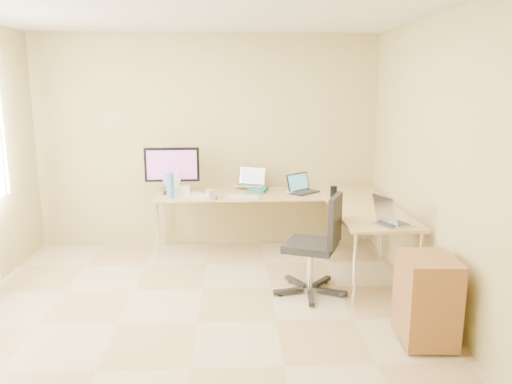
{
  "coord_description": "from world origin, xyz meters",
  "views": [
    {
      "loc": [
        0.32,
        -3.98,
        1.98
      ],
      "look_at": [
        0.55,
        1.1,
        0.9
      ],
      "focal_mm": 35.24,
      "sensor_mm": 36.0,
      "label": 1
    }
  ],
  "objects_px": {
    "keyboard": "(244,197)",
    "cabinet": "(427,299)",
    "laptop_black": "(303,183)",
    "office_chair": "(311,244)",
    "mug": "(210,194)",
    "laptop_center": "(250,177)",
    "water_bottle": "(170,185)",
    "laptop_return": "(394,213)",
    "monitor": "(172,170)",
    "desk_return": "(370,247)",
    "desk_main": "(268,222)",
    "desk_fan": "(172,183)"
  },
  "relations": [
    {
      "from": "office_chair",
      "to": "desk_return",
      "type": "bearing_deg",
      "value": 45.02
    },
    {
      "from": "desk_main",
      "to": "office_chair",
      "type": "relative_size",
      "value": 2.66
    },
    {
      "from": "keyboard",
      "to": "office_chair",
      "type": "relative_size",
      "value": 0.4
    },
    {
      "from": "mug",
      "to": "laptop_center",
      "type": "bearing_deg",
      "value": 42.32
    },
    {
      "from": "laptop_black",
      "to": "office_chair",
      "type": "height_order",
      "value": "office_chair"
    },
    {
      "from": "monitor",
      "to": "laptop_center",
      "type": "xyz_separation_m",
      "value": [
        0.92,
        0.18,
        -0.12
      ]
    },
    {
      "from": "desk_return",
      "to": "laptop_return",
      "type": "relative_size",
      "value": 3.75
    },
    {
      "from": "keyboard",
      "to": "cabinet",
      "type": "xyz_separation_m",
      "value": [
        1.38,
        -2.01,
        -0.38
      ]
    },
    {
      "from": "desk_return",
      "to": "laptop_black",
      "type": "height_order",
      "value": "laptop_black"
    },
    {
      "from": "monitor",
      "to": "water_bottle",
      "type": "distance_m",
      "value": 0.27
    },
    {
      "from": "desk_main",
      "to": "office_chair",
      "type": "distance_m",
      "value": 1.31
    },
    {
      "from": "desk_return",
      "to": "cabinet",
      "type": "relative_size",
      "value": 1.92
    },
    {
      "from": "office_chair",
      "to": "keyboard",
      "type": "bearing_deg",
      "value": 144.36
    },
    {
      "from": "laptop_center",
      "to": "office_chair",
      "type": "xyz_separation_m",
      "value": [
        0.53,
        -1.46,
        -0.38
      ]
    },
    {
      "from": "laptop_black",
      "to": "mug",
      "type": "height_order",
      "value": "laptop_black"
    },
    {
      "from": "water_bottle",
      "to": "cabinet",
      "type": "bearing_deg",
      "value": -42.65
    },
    {
      "from": "desk_return",
      "to": "laptop_return",
      "type": "height_order",
      "value": "laptop_return"
    },
    {
      "from": "mug",
      "to": "laptop_return",
      "type": "xyz_separation_m",
      "value": [
        1.74,
        -1.22,
        0.07
      ]
    },
    {
      "from": "desk_return",
      "to": "desk_main",
      "type": "bearing_deg",
      "value": 134.27
    },
    {
      "from": "monitor",
      "to": "laptop_black",
      "type": "height_order",
      "value": "monitor"
    },
    {
      "from": "desk_return",
      "to": "laptop_black",
      "type": "bearing_deg",
      "value": 119.57
    },
    {
      "from": "monitor",
      "to": "cabinet",
      "type": "bearing_deg",
      "value": -47.88
    },
    {
      "from": "keyboard",
      "to": "water_bottle",
      "type": "height_order",
      "value": "water_bottle"
    },
    {
      "from": "desk_main",
      "to": "desk_fan",
      "type": "bearing_deg",
      "value": -179.44
    },
    {
      "from": "keyboard",
      "to": "cabinet",
      "type": "bearing_deg",
      "value": -36.4
    },
    {
      "from": "monitor",
      "to": "laptop_center",
      "type": "relative_size",
      "value": 1.95
    },
    {
      "from": "keyboard",
      "to": "laptop_return",
      "type": "distance_m",
      "value": 1.82
    },
    {
      "from": "monitor",
      "to": "desk_return",
      "type": "bearing_deg",
      "value": -27.98
    },
    {
      "from": "monitor",
      "to": "mug",
      "type": "xyz_separation_m",
      "value": [
        0.45,
        -0.26,
        -0.23
      ]
    },
    {
      "from": "desk_fan",
      "to": "office_chair",
      "type": "bearing_deg",
      "value": -59.39
    },
    {
      "from": "water_bottle",
      "to": "laptop_return",
      "type": "height_order",
      "value": "water_bottle"
    },
    {
      "from": "desk_main",
      "to": "desk_fan",
      "type": "height_order",
      "value": "desk_fan"
    },
    {
      "from": "water_bottle",
      "to": "desk_main",
      "type": "bearing_deg",
      "value": 10.91
    },
    {
      "from": "desk_return",
      "to": "office_chair",
      "type": "xyz_separation_m",
      "value": [
        -0.65,
        -0.26,
        0.14
      ]
    },
    {
      "from": "desk_return",
      "to": "laptop_center",
      "type": "bearing_deg",
      "value": 134.46
    },
    {
      "from": "mug",
      "to": "office_chair",
      "type": "xyz_separation_m",
      "value": [
        1.0,
        -1.03,
        -0.28
      ]
    },
    {
      "from": "keyboard",
      "to": "laptop_black",
      "type": "bearing_deg",
      "value": 36.33
    },
    {
      "from": "mug",
      "to": "office_chair",
      "type": "height_order",
      "value": "office_chair"
    },
    {
      "from": "desk_return",
      "to": "laptop_black",
      "type": "distance_m",
      "value": 1.22
    },
    {
      "from": "mug",
      "to": "desk_fan",
      "type": "height_order",
      "value": "desk_fan"
    },
    {
      "from": "office_chair",
      "to": "mug",
      "type": "bearing_deg",
      "value": 157.34
    },
    {
      "from": "desk_fan",
      "to": "desk_main",
      "type": "bearing_deg",
      "value": -18.06
    },
    {
      "from": "desk_return",
      "to": "cabinet",
      "type": "bearing_deg",
      "value": -84.99
    },
    {
      "from": "laptop_black",
      "to": "keyboard",
      "type": "height_order",
      "value": "laptop_black"
    },
    {
      "from": "desk_fan",
      "to": "monitor",
      "type": "bearing_deg",
      "value": 71.39
    },
    {
      "from": "keyboard",
      "to": "water_bottle",
      "type": "relative_size",
      "value": 1.39
    },
    {
      "from": "desk_return",
      "to": "desk_fan",
      "type": "distance_m",
      "value": 2.38
    },
    {
      "from": "monitor",
      "to": "cabinet",
      "type": "distance_m",
      "value": 3.24
    },
    {
      "from": "laptop_center",
      "to": "laptop_black",
      "type": "distance_m",
      "value": 0.66
    },
    {
      "from": "desk_main",
      "to": "office_chair",
      "type": "bearing_deg",
      "value": -75.56
    }
  ]
}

